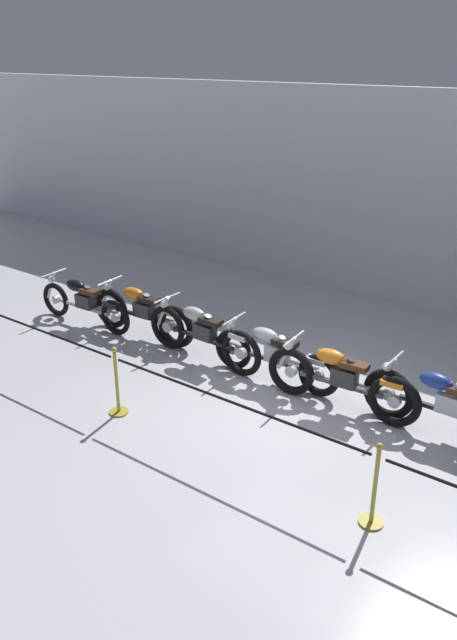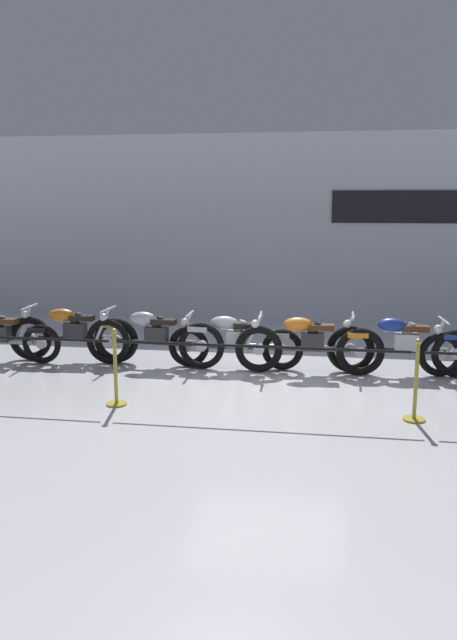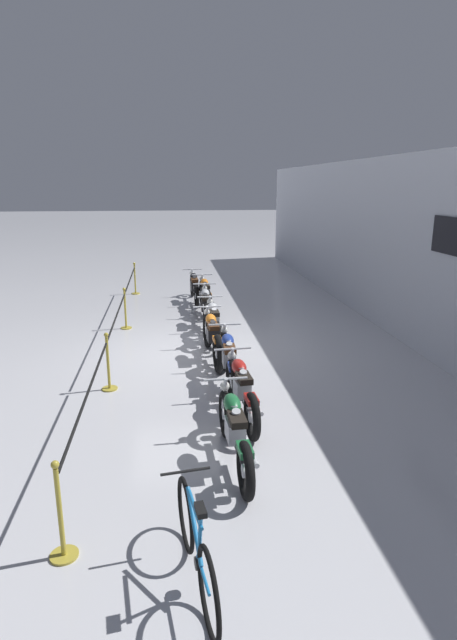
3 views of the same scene
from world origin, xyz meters
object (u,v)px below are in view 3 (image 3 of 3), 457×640
object	(u,v)px
motorcycle_orange_1	(205,295)
bicycle	(196,547)
motorcycle_red_6	(241,390)
motorcycle_blue_5	(229,361)
motorcycle_silver_3	(214,322)
stanchion_far_left	(123,304)
motorcycle_green_7	(235,431)
stanchion_mid_right	(109,370)
motorcycle_orange_4	(212,337)
stanchion_far_right	(61,525)
motorcycle_silver_2	(206,307)
motorcycle_black_0	(194,287)
stanchion_mid_left	(126,315)

from	to	relation	value
motorcycle_orange_1	bicycle	xyz separation A→B (m)	(10.09, -0.86, -0.08)
motorcycle_red_6	motorcycle_blue_5	bearing A→B (deg)	-178.19
motorcycle_silver_3	stanchion_far_left	world-z (taller)	stanchion_far_left
motorcycle_green_7	stanchion_mid_right	distance (m)	3.28
motorcycle_orange_4	stanchion_far_right	size ratio (longest dim) A/B	2.25
motorcycle_silver_2	stanchion_far_left	size ratio (longest dim) A/B	0.20
motorcycle_red_6	bicycle	world-z (taller)	bicycle
bicycle	motorcycle_black_0	bearing A→B (deg)	176.91
motorcycle_silver_2	bicycle	xyz separation A→B (m)	(8.63, -0.75, -0.09)
motorcycle_silver_2	motorcycle_silver_3	world-z (taller)	motorcycle_silver_2
motorcycle_silver_2	motorcycle_green_7	size ratio (longest dim) A/B	1.11
stanchion_far_right	bicycle	bearing A→B (deg)	68.27
stanchion_mid_left	stanchion_mid_right	world-z (taller)	same
motorcycle_black_0	motorcycle_orange_4	world-z (taller)	motorcycle_orange_4
motorcycle_silver_3	stanchion_far_left	bearing A→B (deg)	-111.19
motorcycle_orange_1	motorcycle_blue_5	distance (m)	5.49
motorcycle_silver_3	motorcycle_green_7	world-z (taller)	motorcycle_green_7
motorcycle_orange_1	stanchion_mid_left	world-z (taller)	stanchion_mid_left
motorcycle_orange_1	motorcycle_orange_4	xyz separation A→B (m)	(4.03, -0.16, 0.00)
motorcycle_silver_2	motorcycle_red_6	world-z (taller)	motorcycle_silver_2
motorcycle_black_0	bicycle	world-z (taller)	bicycle
stanchion_far_right	stanchion_mid_left	bearing A→B (deg)	180.00
motorcycle_silver_3	motorcycle_silver_2	bearing A→B (deg)	-176.45
bicycle	stanchion_far_right	world-z (taller)	stanchion_far_right
motorcycle_red_6	stanchion_mid_right	xyz separation A→B (m)	(-1.36, -2.17, -0.10)
motorcycle_red_6	stanchion_far_left	distance (m)	5.26
motorcycle_orange_1	motorcycle_orange_4	world-z (taller)	motorcycle_orange_1
motorcycle_orange_4	motorcycle_green_7	world-z (taller)	motorcycle_orange_4
motorcycle_silver_2	motorcycle_red_6	bearing A→B (deg)	1.58
motorcycle_blue_5	motorcycle_red_6	size ratio (longest dim) A/B	1.12
motorcycle_silver_2	motorcycle_orange_4	distance (m)	2.57
motorcycle_black_0	bicycle	size ratio (longest dim) A/B	1.30
motorcycle_silver_2	motorcycle_green_7	world-z (taller)	motorcycle_silver_2
motorcycle_orange_1	motorcycle_blue_5	world-z (taller)	motorcycle_orange_1
motorcycle_red_6	stanchion_far_left	world-z (taller)	stanchion_far_left
motorcycle_orange_4	motorcycle_green_7	bearing A→B (deg)	-1.10
stanchion_mid_left	stanchion_far_right	bearing A→B (deg)	0.00
motorcycle_black_0	motorcycle_green_7	xyz separation A→B (m)	(9.36, 0.00, -0.00)
stanchion_far_left	stanchion_mid_left	xyz separation A→B (m)	(-0.49, 0.00, -0.40)
stanchion_far_left	stanchion_far_right	world-z (taller)	same
motorcycle_orange_4	motorcycle_red_6	xyz separation A→B (m)	(2.75, 0.21, -0.02)
motorcycle_silver_3	stanchion_far_left	xyz separation A→B (m)	(-0.82, -2.11, 0.30)
motorcycle_blue_5	stanchion_mid_left	size ratio (longest dim) A/B	2.26
motorcycle_silver_3	stanchion_mid_left	xyz separation A→B (m)	(-1.31, -2.11, -0.09)
motorcycle_orange_1	motorcycle_red_6	distance (m)	6.78
motorcycle_black_0	motorcycle_orange_4	bearing A→B (deg)	0.88
motorcycle_silver_3	motorcycle_orange_4	size ratio (longest dim) A/B	0.94
stanchion_far_right	motorcycle_orange_1	bearing A→B (deg)	167.48
motorcycle_black_0	motorcycle_green_7	size ratio (longest dim) A/B	1.04
stanchion_far_left	stanchion_mid_right	xyz separation A→B (m)	(3.42, 0.00, -0.40)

